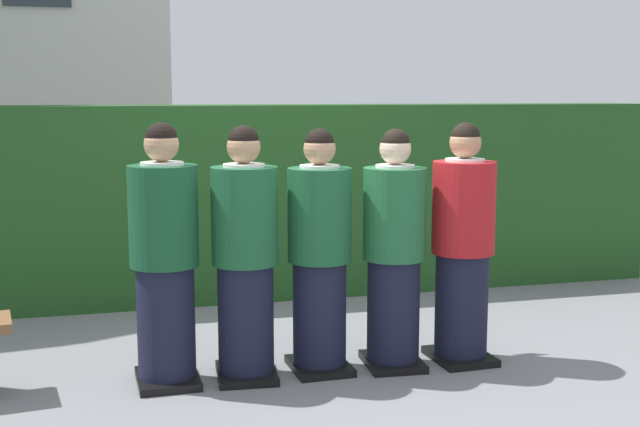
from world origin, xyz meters
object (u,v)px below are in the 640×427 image
at_px(student_front_row_1, 245,260).
at_px(student_in_red_blazer, 463,249).
at_px(student_front_row_2, 319,257).
at_px(student_front_row_0, 165,261).
at_px(student_front_row_3, 394,255).

xyz_separation_m(student_front_row_1, student_in_red_blazer, (1.48, -0.03, 0.00)).
distance_m(student_front_row_2, student_in_red_blazer, 0.99).
bearing_deg(student_front_row_1, student_in_red_blazer, -1.33).
bearing_deg(student_front_row_0, student_front_row_3, -1.80).
relative_size(student_front_row_0, student_front_row_3, 1.03).
xyz_separation_m(student_front_row_0, student_in_red_blazer, (1.98, -0.06, -0.01)).
bearing_deg(student_front_row_1, student_front_row_3, -1.30).
bearing_deg(student_front_row_0, student_in_red_blazer, -1.70).
bearing_deg(student_front_row_0, student_front_row_1, -2.79).
distance_m(student_front_row_2, student_front_row_3, 0.50).
distance_m(student_front_row_0, student_front_row_1, 0.50).
relative_size(student_front_row_3, student_in_red_blazer, 0.98).
xyz_separation_m(student_front_row_3, student_in_red_blazer, (0.49, -0.01, 0.02)).
relative_size(student_front_row_2, student_in_red_blazer, 0.98).
relative_size(student_front_row_0, student_front_row_1, 1.01).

